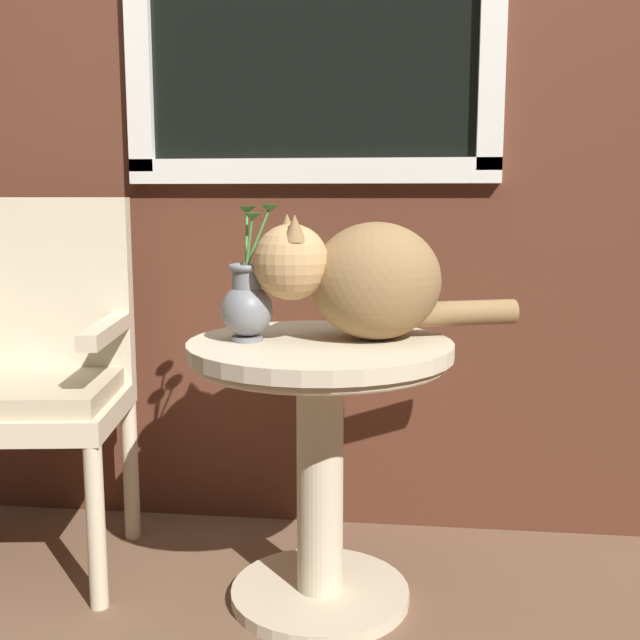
% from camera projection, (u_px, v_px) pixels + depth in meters
% --- Properties ---
extents(back_wall, '(4.00, 0.07, 2.60)m').
position_uv_depth(back_wall, '(315.00, 78.00, 2.17)').
color(back_wall, '#562D1E').
rests_on(back_wall, ground_plane).
extents(wicker_side_table, '(0.62, 0.62, 0.64)m').
position_uv_depth(wicker_side_table, '(320.00, 419.00, 1.83)').
color(wicker_side_table, beige).
rests_on(wicker_side_table, ground_plane).
extents(wicker_chair, '(0.53, 0.49, 0.98)m').
position_uv_depth(wicker_chair, '(34.00, 365.00, 2.03)').
color(wicker_chair, beige).
rests_on(wicker_chair, ground_plane).
extents(cat, '(0.62, 0.36, 0.29)m').
position_uv_depth(cat, '(363.00, 278.00, 1.79)').
color(cat, olive).
rests_on(cat, wicker_side_table).
extents(pewter_vase_with_ivy, '(0.13, 0.14, 0.32)m').
position_uv_depth(pewter_vase_with_ivy, '(247.00, 301.00, 1.79)').
color(pewter_vase_with_ivy, slate).
rests_on(pewter_vase_with_ivy, wicker_side_table).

